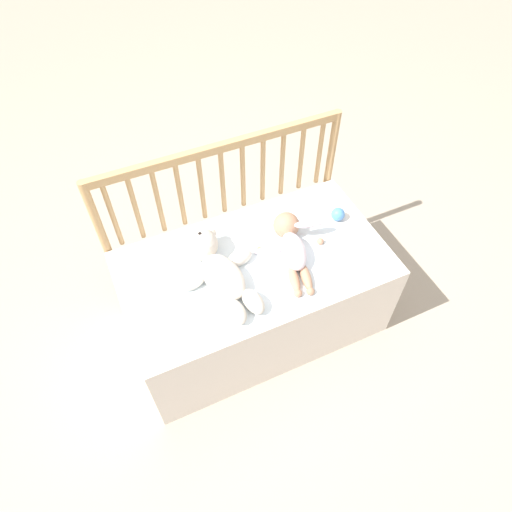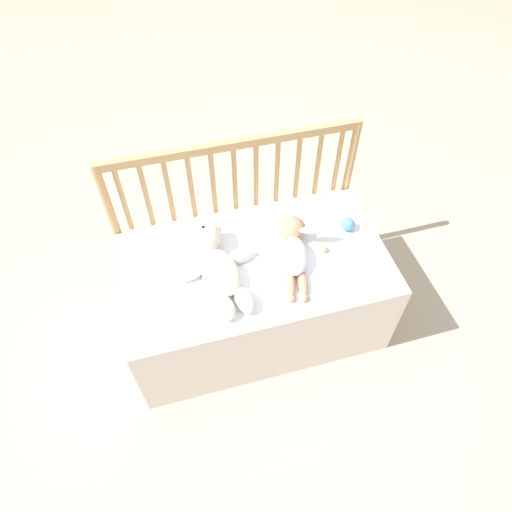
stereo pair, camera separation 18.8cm
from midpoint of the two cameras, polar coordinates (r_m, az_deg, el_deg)
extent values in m
plane|color=tan|center=(2.32, -2.47, -8.15)|extent=(12.00, 12.00, 0.00)
cube|color=white|center=(2.12, -2.69, -4.90)|extent=(1.14, 0.64, 0.47)
cylinder|color=tan|center=(2.15, -20.24, 0.05)|extent=(0.04, 0.04, 0.85)
cylinder|color=tan|center=(2.34, 6.52, 8.76)|extent=(0.04, 0.04, 0.85)
cube|color=tan|center=(1.91, -7.42, 13.17)|extent=(1.10, 0.03, 0.04)
cylinder|color=tan|center=(1.99, -20.11, 4.59)|extent=(0.02, 0.02, 0.34)
cylinder|color=tan|center=(1.99, -17.45, 5.50)|extent=(0.02, 0.02, 0.34)
cylinder|color=tan|center=(1.99, -14.79, 6.39)|extent=(0.02, 0.02, 0.34)
cylinder|color=tan|center=(2.00, -12.13, 7.27)|extent=(0.02, 0.02, 0.34)
cylinder|color=tan|center=(2.01, -9.49, 8.12)|extent=(0.02, 0.02, 0.34)
cylinder|color=tan|center=(2.03, -6.88, 8.95)|extent=(0.02, 0.02, 0.34)
cylinder|color=tan|center=(2.05, -4.30, 9.74)|extent=(0.02, 0.02, 0.34)
cylinder|color=tan|center=(2.07, -1.77, 10.49)|extent=(0.02, 0.02, 0.34)
cylinder|color=tan|center=(2.10, 0.70, 11.21)|extent=(0.02, 0.02, 0.34)
cylinder|color=tan|center=(2.14, 3.12, 11.88)|extent=(0.02, 0.02, 0.34)
cylinder|color=tan|center=(2.18, 5.46, 12.52)|extent=(0.02, 0.02, 0.34)
cube|color=white|center=(1.91, -2.72, -1.69)|extent=(0.87, 0.53, 0.01)
ellipsoid|color=silver|center=(1.84, -7.05, -2.74)|extent=(0.18, 0.27, 0.09)
sphere|color=silver|center=(1.93, -9.62, 1.26)|extent=(0.14, 0.14, 0.14)
sphere|color=tan|center=(1.90, -9.77, 2.01)|extent=(0.06, 0.06, 0.06)
sphere|color=black|center=(1.88, -9.87, 2.50)|extent=(0.02, 0.02, 0.02)
sphere|color=silver|center=(1.93, -11.45, 1.09)|extent=(0.06, 0.06, 0.06)
sphere|color=silver|center=(1.95, -8.49, 2.48)|extent=(0.06, 0.06, 0.06)
ellipsoid|color=silver|center=(1.86, -10.86, -3.33)|extent=(0.12, 0.08, 0.06)
ellipsoid|color=silver|center=(1.91, -4.85, -0.38)|extent=(0.12, 0.08, 0.06)
ellipsoid|color=silver|center=(1.76, -5.67, -7.09)|extent=(0.09, 0.13, 0.07)
ellipsoid|color=silver|center=(1.77, -3.39, -5.90)|extent=(0.09, 0.13, 0.07)
ellipsoid|color=white|center=(1.91, 1.92, 0.43)|extent=(0.15, 0.22, 0.09)
sphere|color=tan|center=(1.99, 1.12, 3.72)|extent=(0.12, 0.12, 0.12)
ellipsoid|color=white|center=(1.95, -1.05, 0.60)|extent=(0.14, 0.07, 0.04)
ellipsoid|color=white|center=(1.96, 4.01, 3.90)|extent=(0.14, 0.07, 0.04)
sphere|color=tan|center=(1.95, -2.30, 0.59)|extent=(0.03, 0.03, 0.03)
sphere|color=tan|center=(1.99, 5.39, 1.66)|extent=(0.03, 0.03, 0.03)
ellipsoid|color=tan|center=(1.85, 1.90, -3.08)|extent=(0.07, 0.15, 0.04)
ellipsoid|color=tan|center=(1.86, 3.43, -2.85)|extent=(0.07, 0.15, 0.04)
sphere|color=tan|center=(1.81, 2.34, -4.88)|extent=(0.03, 0.03, 0.03)
sphere|color=tan|center=(1.82, 3.90, -4.63)|extent=(0.03, 0.03, 0.03)
sphere|color=#4C8CDB|center=(2.09, 7.69, 5.05)|extent=(0.06, 0.06, 0.06)
camera|label=1|loc=(0.09, -92.87, -3.55)|focal=32.00mm
camera|label=2|loc=(0.09, 87.13, 3.55)|focal=32.00mm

